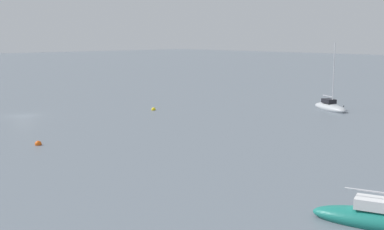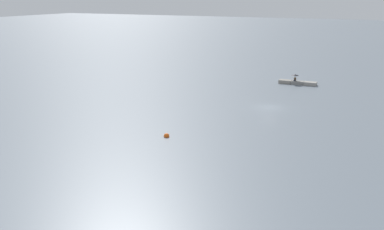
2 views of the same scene
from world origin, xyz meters
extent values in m
plane|color=slate|center=(0.00, 0.00, 0.00)|extent=(500.00, 500.00, 0.00)
ellipsoid|color=#ADB2B7|center=(-36.59, 25.31, 0.28)|extent=(5.55, 8.04, 1.35)
cube|color=black|center=(-36.76, 24.96, 1.26)|extent=(2.20, 2.57, 0.62)
cylinder|color=silver|center=(-36.30, 25.87, 5.47)|extent=(0.13, 0.13, 9.02)
cylinder|color=silver|center=(-36.92, 24.64, 1.97)|extent=(1.33, 2.51, 0.10)
sphere|color=black|center=(-34.96, 28.54, 1.01)|extent=(0.18, 0.18, 0.18)
ellipsoid|color=#197266|center=(2.47, 53.51, 0.29)|extent=(4.93, 8.31, 1.37)
cube|color=white|center=(2.61, 53.13, 1.29)|extent=(2.07, 2.58, 0.63)
cylinder|color=silver|center=(2.74, 52.79, 2.00)|extent=(1.07, 2.66, 0.10)
sphere|color=yellow|center=(-16.73, 7.79, 0.11)|extent=(0.63, 0.63, 0.63)
sphere|color=#EA5914|center=(7.09, 19.09, 0.12)|extent=(0.67, 0.67, 0.67)
camera|label=1|loc=(29.83, 66.90, 11.00)|focal=47.62mm
camera|label=2|loc=(-17.24, 63.26, 16.53)|focal=41.54mm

